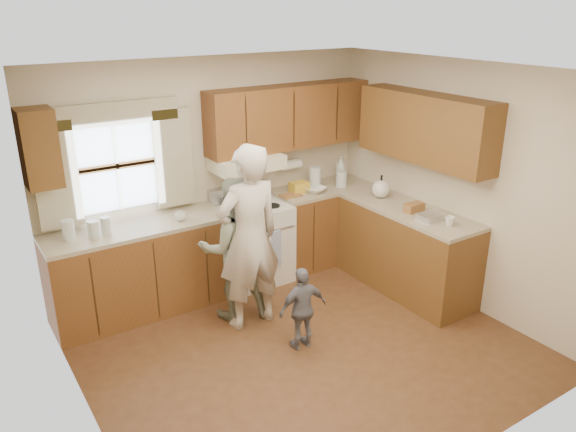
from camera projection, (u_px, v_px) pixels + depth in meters
room at (304, 221)px, 4.79m from camera, size 3.80×3.80×3.80m
kitchen_fixtures at (293, 215)px, 6.10m from camera, size 3.80×2.25×2.15m
stove at (253, 242)px, 6.35m from camera, size 0.76×0.67×1.07m
woman_left at (249, 238)px, 5.30m from camera, size 0.68×0.45×1.83m
woman_right at (235, 249)px, 5.52m from camera, size 0.85×0.75×1.47m
child at (303, 308)px, 5.09m from camera, size 0.49×0.24×0.80m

